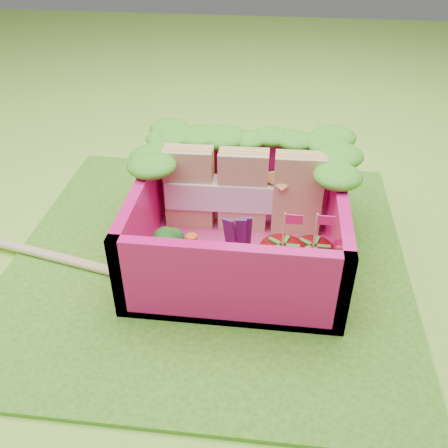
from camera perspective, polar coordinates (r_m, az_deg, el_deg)
ground at (r=3.39m, az=-1.68°, el=-3.98°), size 14.00×14.00×0.00m
placemat at (r=3.38m, az=-1.68°, el=-3.78°), size 2.60×2.60×0.03m
bento_floor at (r=3.35m, az=1.65°, el=-3.25°), size 1.30×1.30×0.05m
bento_box at (r=3.20m, az=1.72°, el=0.25°), size 1.30×1.30×0.55m
lettuce_ruffle at (r=3.45m, az=2.56°, el=9.33°), size 1.43×0.83×0.11m
sandwich_stack at (r=3.41m, az=2.28°, el=3.76°), size 1.07×0.20×0.58m
broccoli at (r=3.07m, az=-6.76°, el=-2.69°), size 0.31×0.31×0.27m
carrot_sticks at (r=3.06m, az=-3.90°, el=-4.06°), size 0.08×0.19×0.27m
purple_wedges at (r=3.11m, az=1.72°, el=-1.83°), size 0.16×0.07×0.38m
strawberry_left at (r=3.02m, az=6.54°, el=-4.51°), size 0.27×0.27×0.51m
strawberry_right at (r=3.07m, az=9.95°, el=-4.36°), size 0.25×0.25×0.49m
snap_peas at (r=3.20m, az=10.36°, el=-5.03°), size 0.33×0.34×0.05m
chopsticks at (r=3.54m, az=-19.65°, el=-3.31°), size 2.05×0.52×0.05m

